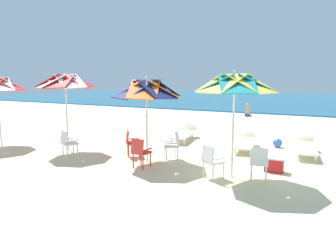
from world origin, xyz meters
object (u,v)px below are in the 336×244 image
(plastic_chair_5, at_px, (68,142))
(sun_lounger_1, at_px, (245,142))
(plastic_chair_1, at_px, (259,161))
(plastic_chair_3, at_px, (131,142))
(plastic_chair_2, at_px, (173,144))
(plastic_chair_4, at_px, (140,151))
(beachgoer_seated, at_px, (248,112))
(plastic_chair_0, at_px, (212,160))
(beach_ball, at_px, (277,143))
(sun_lounger_2, at_px, (184,134))
(beach_umbrella_1, at_px, (147,90))
(beach_umbrella_2, at_px, (65,82))
(beach_umbrella_0, at_px, (234,85))
(cooler_box, at_px, (274,164))
(sun_lounger_0, at_px, (305,147))

(plastic_chair_5, bearing_deg, sun_lounger_1, 37.52)
(plastic_chair_1, xyz_separation_m, sun_lounger_1, (-1.12, 3.25, -0.22))
(plastic_chair_5, height_order, sun_lounger_1, plastic_chair_5)
(plastic_chair_1, bearing_deg, plastic_chair_3, 172.91)
(plastic_chair_2, distance_m, sun_lounger_1, 2.96)
(plastic_chair_4, xyz_separation_m, beachgoer_seated, (-0.09, 13.73, -0.20))
(plastic_chair_0, relative_size, plastic_chair_4, 1.00)
(plastic_chair_2, height_order, beach_ball, plastic_chair_2)
(sun_lounger_2, bearing_deg, beach_ball, 6.82)
(plastic_chair_1, relative_size, sun_lounger_2, 0.39)
(beach_umbrella_1, distance_m, sun_lounger_1, 4.22)
(plastic_chair_1, bearing_deg, beach_umbrella_2, 178.14)
(plastic_chair_3, distance_m, plastic_chair_4, 1.36)
(beach_umbrella_0, bearing_deg, sun_lounger_2, 129.57)
(beach_umbrella_1, distance_m, plastic_chair_3, 1.87)
(beach_umbrella_0, distance_m, cooler_box, 2.56)
(beach_ball, bearing_deg, plastic_chair_0, -102.18)
(plastic_chair_4, bearing_deg, plastic_chair_5, -178.95)
(plastic_chair_1, bearing_deg, plastic_chair_5, -175.31)
(cooler_box, xyz_separation_m, beach_ball, (-0.35, 3.21, -0.03))
(sun_lounger_2, relative_size, beach_ball, 6.58)
(plastic_chair_2, height_order, beachgoer_seated, beachgoer_seated)
(plastic_chair_1, bearing_deg, beach_umbrella_1, 174.85)
(beach_umbrella_1, height_order, beach_ball, beach_umbrella_1)
(sun_lounger_0, bearing_deg, beach_umbrella_0, -114.78)
(beach_umbrella_0, xyz_separation_m, sun_lounger_1, (-0.43, 3.25, -2.11))
(plastic_chair_3, xyz_separation_m, beachgoer_seated, (0.87, 12.77, -0.20))
(plastic_chair_0, relative_size, cooler_box, 1.73)
(plastic_chair_3, xyz_separation_m, sun_lounger_1, (3.07, 2.73, -0.22))
(beach_umbrella_2, xyz_separation_m, beach_ball, (6.59, 3.95, -2.25))
(beach_umbrella_1, xyz_separation_m, plastic_chair_5, (-2.53, -0.80, -1.71))
(plastic_chair_0, xyz_separation_m, plastic_chair_4, (-2.12, -0.05, 0.00))
(beach_umbrella_0, distance_m, plastic_chair_4, 3.20)
(beach_umbrella_0, relative_size, plastic_chair_5, 3.17)
(beach_ball, relative_size, beachgoer_seated, 0.36)
(beach_umbrella_1, xyz_separation_m, sun_lounger_1, (2.34, 2.93, -1.93))
(plastic_chair_5, height_order, beachgoer_seated, beachgoer_seated)
(plastic_chair_0, height_order, sun_lounger_2, plastic_chair_0)
(plastic_chair_0, distance_m, sun_lounger_0, 4.25)
(plastic_chair_2, relative_size, sun_lounger_1, 0.39)
(plastic_chair_0, xyz_separation_m, beach_ball, (0.98, 4.56, -0.33))
(plastic_chair_1, bearing_deg, sun_lounger_1, 109.01)
(plastic_chair_0, height_order, plastic_chair_1, same)
(beach_umbrella_2, relative_size, sun_lounger_2, 1.26)
(plastic_chair_1, height_order, cooler_box, plastic_chair_1)
(sun_lounger_0, bearing_deg, plastic_chair_1, -104.49)
(beach_umbrella_2, bearing_deg, beach_umbrella_1, 1.65)
(beach_umbrella_0, relative_size, beachgoer_seated, 2.97)
(beach_umbrella_1, distance_m, sun_lounger_0, 5.64)
(beach_umbrella_1, bearing_deg, beach_umbrella_0, -6.45)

